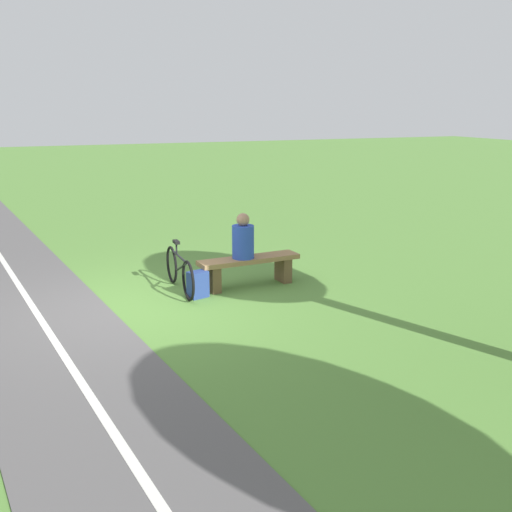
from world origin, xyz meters
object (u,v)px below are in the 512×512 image
bicycle (180,271)px  backpack (198,285)px  person_seated (243,239)px  bench (249,266)px

bicycle → backpack: 0.49m
person_seated → bicycle: bearing=-14.0°
bicycle → backpack: bearing=22.6°
backpack → person_seated: bearing=-164.1°
bench → bicycle: 1.19m
bicycle → backpack: (-0.17, 0.44, -0.14)m
bicycle → backpack: bicycle is taller
bench → backpack: 1.05m
backpack → bicycle: bearing=-68.5°
bench → person_seated: person_seated is taller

